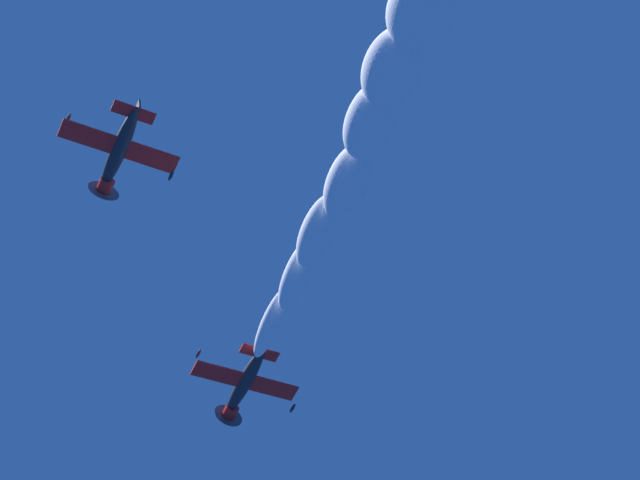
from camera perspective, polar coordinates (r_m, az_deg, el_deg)
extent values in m
ellipsoid|color=#232328|center=(92.43, -3.66, -6.88)|extent=(2.19, 7.00, 2.47)
cylinder|color=red|center=(94.29, -4.36, -8.27)|extent=(1.44, 1.23, 1.47)
cone|color=yellow|center=(94.70, -4.50, -8.56)|extent=(0.72, 0.86, 0.75)
cylinder|color=#3F3F47|center=(94.61, -4.47, -8.49)|extent=(2.93, 0.74, 2.88)
cube|color=red|center=(92.18, -3.65, -6.83)|extent=(8.50, 2.85, 2.61)
ellipsoid|color=#232328|center=(92.67, -5.93, -5.51)|extent=(0.42, 0.98, 0.46)
ellipsoid|color=#232328|center=(91.87, -1.34, -8.16)|extent=(0.42, 0.98, 0.46)
cube|color=red|center=(90.76, -2.96, -5.48)|extent=(3.10, 1.43, 1.05)
cube|color=#232328|center=(91.15, -2.83, -5.30)|extent=(0.57, 1.29, 1.31)
ellipsoid|color=#1E232D|center=(92.96, -3.63, -6.89)|extent=(1.06, 1.73, 1.09)
ellipsoid|color=#232328|center=(84.92, -9.70, 4.40)|extent=(2.23, 7.00, 2.33)
cylinder|color=red|center=(86.36, -10.35, 2.65)|extent=(1.44, 1.22, 1.45)
cone|color=yellow|center=(86.68, -10.49, 2.28)|extent=(0.72, 0.85, 0.73)
cylinder|color=#3F3F47|center=(86.61, -10.46, 2.36)|extent=(2.91, 0.70, 2.87)
cube|color=red|center=(84.68, -9.71, 4.48)|extent=(8.53, 2.85, 2.50)
ellipsoid|color=#232328|center=(85.95, -12.12, 5.78)|extent=(0.42, 0.98, 0.44)
ellipsoid|color=#232328|center=(83.61, -7.23, 3.14)|extent=(0.42, 0.98, 0.44)
cube|color=red|center=(83.67, -9.04, 6.14)|extent=(3.11, 1.43, 1.01)
cube|color=#232328|center=(84.10, -8.87, 6.27)|extent=(0.57, 1.27, 1.30)
ellipsoid|color=#1E232D|center=(85.42, -9.64, 4.31)|extent=(1.07, 1.72, 1.05)
ellipsoid|color=white|center=(88.97, -2.40, -4.05)|extent=(2.43, 6.09, 2.44)
ellipsoid|color=white|center=(86.89, -1.10, -1.63)|extent=(2.95, 6.26, 2.93)
ellipsoid|color=white|center=(84.77, -0.10, 0.47)|extent=(3.46, 6.44, 3.43)
ellipsoid|color=white|center=(82.99, 1.37, 2.92)|extent=(3.97, 6.61, 3.93)
ellipsoid|color=white|center=(80.89, 2.50, 5.87)|extent=(4.49, 6.78, 4.43)
ellipsoid|color=white|center=(79.43, 3.55, 8.39)|extent=(5.00, 6.95, 4.93)
ellipsoid|color=white|center=(78.24, 4.95, 11.13)|extent=(5.51, 7.12, 5.42)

